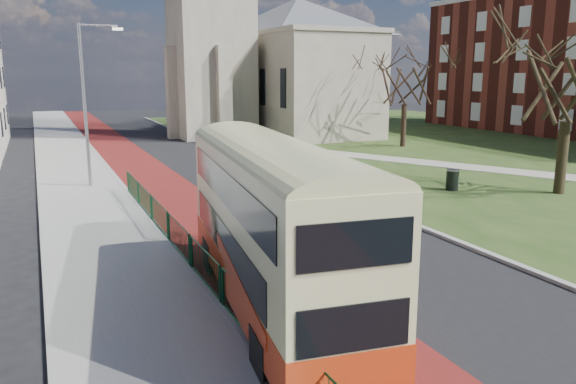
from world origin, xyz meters
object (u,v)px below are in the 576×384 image
winter_tree_near (572,62)px  winter_tree_far (406,70)px  bus (272,219)px  litter_bin (452,180)px  streetlamp (87,97)px

winter_tree_near → winter_tree_far: winter_tree_near is taller
bus → litter_bin: (13.67, 9.61, -1.77)m
winter_tree_near → litter_bin: winter_tree_near is taller
streetlamp → winter_tree_near: winter_tree_near is taller
bus → litter_bin: size_ratio=9.61×
streetlamp → litter_bin: size_ratio=7.68×
litter_bin → streetlamp: bearing=153.4°
bus → winter_tree_near: size_ratio=1.12×
winter_tree_far → streetlamp: bearing=-163.9°
bus → winter_tree_near: (17.91, 6.90, 3.90)m
streetlamp → winter_tree_near: 23.16m
winter_tree_far → litter_bin: bearing=-117.4°
bus → winter_tree_far: (21.45, 24.63, 3.62)m
streetlamp → winter_tree_far: (23.95, 6.91, 1.37)m
bus → winter_tree_near: bearing=28.4°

